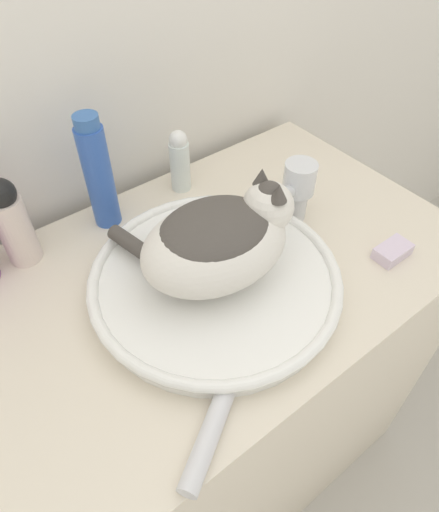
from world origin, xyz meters
TOP-DOWN VIEW (x-y plane):
  - wall_back at (0.00, 0.65)m, footprint 8.00×0.05m
  - vanity_counter at (0.00, 0.30)m, footprint 1.05×0.59m
  - sink_basin at (0.02, 0.25)m, footprint 0.43×0.43m
  - cat at (0.02, 0.25)m, footprint 0.27×0.29m
  - faucet at (0.25, 0.30)m, footprint 0.15×0.07m
  - shampoo_bottle_tall at (-0.04, 0.53)m, footprint 0.05×0.05m
  - deodorant_stick at (0.14, 0.53)m, footprint 0.04×0.04m
  - lotion_bottle_white at (-0.22, 0.53)m, footprint 0.06×0.06m
  - cream_tube at (-0.14, 0.05)m, footprint 0.16×0.12m
  - soap_bar at (0.33, 0.11)m, footprint 0.07×0.04m

SIDE VIEW (x-z plane):
  - vanity_counter at x=0.00m, z-range 0.00..0.86m
  - soap_bar at x=0.33m, z-range 0.86..0.88m
  - cream_tube at x=-0.14m, z-range 0.86..0.89m
  - sink_basin at x=0.02m, z-range 0.86..0.90m
  - deodorant_stick at x=0.14m, z-range 0.86..1.00m
  - faucet at x=0.25m, z-range 0.87..1.01m
  - lotion_bottle_white at x=-0.22m, z-range 0.86..1.03m
  - shampoo_bottle_tall at x=-0.04m, z-range 0.85..1.09m
  - cat at x=0.02m, z-range 0.90..1.06m
  - wall_back at x=0.00m, z-range 0.00..2.40m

